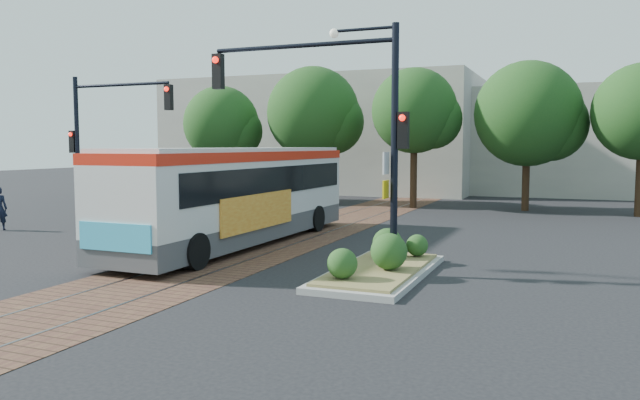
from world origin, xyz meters
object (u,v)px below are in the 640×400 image
at_px(city_bus, 240,191).
at_px(signal_pole_main, 347,109).
at_px(signal_pole_left, 99,130).
at_px(traffic_island, 381,262).
at_px(parked_car, 272,195).

xyz_separation_m(city_bus, signal_pole_main, (4.81, -2.97, 2.39)).
bearing_deg(signal_pole_left, city_bus, -13.91).
xyz_separation_m(city_bus, signal_pole_left, (-7.42, 1.84, 2.10)).
xyz_separation_m(traffic_island, signal_pole_left, (-13.19, 4.89, 3.54)).
distance_m(traffic_island, signal_pole_main, 3.95).
xyz_separation_m(city_bus, parked_car, (-4.95, 12.25, -1.17)).
relative_size(traffic_island, signal_pole_left, 0.87).
height_order(city_bus, traffic_island, city_bus).
distance_m(signal_pole_main, parked_car, 18.43).
distance_m(signal_pole_main, signal_pole_left, 13.14).
distance_m(city_bus, parked_car, 13.26).
bearing_deg(signal_pole_main, city_bus, 148.34).
distance_m(city_bus, traffic_island, 6.69).
relative_size(city_bus, traffic_island, 2.29).
xyz_separation_m(signal_pole_main, parked_car, (-9.76, 15.22, -3.56)).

